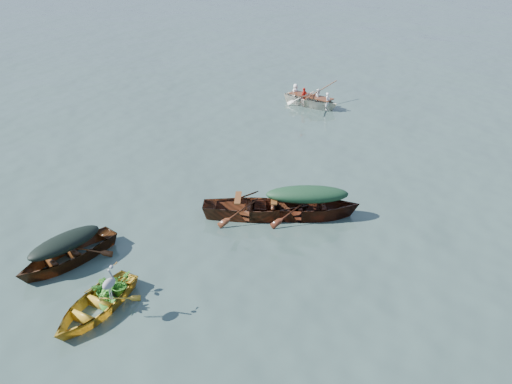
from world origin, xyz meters
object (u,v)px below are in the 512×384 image
open_wooden_boat (256,217)px  rowed_boat (311,106)px  heron (110,289)px  dark_covered_boat (69,262)px  green_tarp_boat (306,217)px  yellow_dinghy (96,312)px

open_wooden_boat → rowed_boat: 11.80m
rowed_boat → heron: size_ratio=4.82×
dark_covered_boat → heron: size_ratio=4.29×
green_tarp_boat → rowed_boat: green_tarp_boat is taller
open_wooden_boat → rowed_boat: size_ratio=1.09×
green_tarp_boat → rowed_boat: (-4.17, 10.71, 0.00)m
dark_covered_boat → green_tarp_boat: bearing=60.2°
green_tarp_boat → open_wooden_boat: 1.66m
yellow_dinghy → heron: (0.55, 0.05, 0.91)m
yellow_dinghy → heron: bearing=5.2°
dark_covered_boat → open_wooden_boat: size_ratio=0.82×
green_tarp_boat → heron: bearing=132.6°
yellow_dinghy → dark_covered_boat: size_ratio=0.83×
open_wooden_boat → yellow_dinghy: bearing=140.9°
green_tarp_boat → open_wooden_boat: size_ratio=1.01×
dark_covered_boat → yellow_dinghy: bearing=-16.1°
dark_covered_boat → green_tarp_boat: green_tarp_boat is taller
dark_covered_boat → heron: heron is taller
dark_covered_boat → open_wooden_boat: (3.60, 4.69, 0.00)m
dark_covered_boat → open_wooden_boat: 5.91m
rowed_boat → open_wooden_boat: bearing=-156.2°
dark_covered_boat → rowed_boat: size_ratio=0.89×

